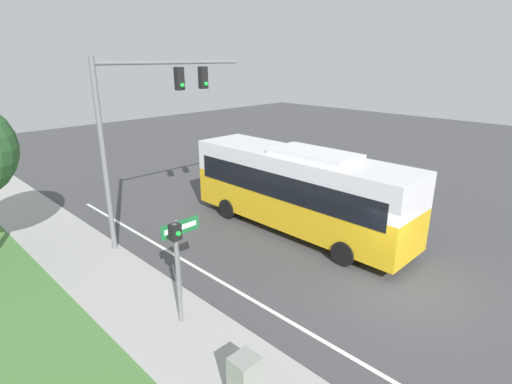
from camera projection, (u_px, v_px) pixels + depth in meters
ground_plane at (392, 290)px, 13.03m from camera, size 80.00×80.00×0.00m
lane_divider_near at (327, 343)px, 10.61m from camera, size 0.14×30.00×0.01m
bus at (298, 186)px, 16.93m from camera, size 2.73×10.28×3.67m
signal_gantry at (147, 113)px, 15.29m from camera, size 6.64×0.41×7.27m
pedestrian_signal at (177, 258)px, 10.70m from camera, size 0.28×0.34×3.10m
street_sign at (180, 243)px, 12.14m from camera, size 1.35×0.08×2.63m
utility_cabinet at (245, 379)px, 8.54m from camera, size 0.57×0.54×1.13m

